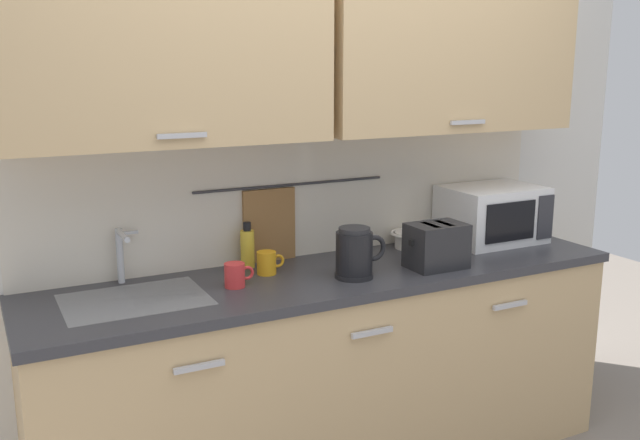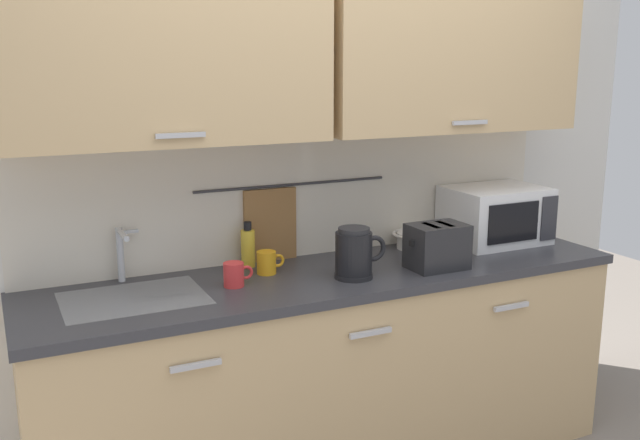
{
  "view_description": "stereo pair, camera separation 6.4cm",
  "coord_description": "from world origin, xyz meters",
  "views": [
    {
      "loc": [
        -1.34,
        -2.19,
        1.75
      ],
      "look_at": [
        -0.05,
        0.33,
        1.12
      ],
      "focal_mm": 39.58,
      "sensor_mm": 36.0,
      "label": 1
    },
    {
      "loc": [
        -1.28,
        -2.22,
        1.75
      ],
      "look_at": [
        -0.05,
        0.33,
        1.12
      ],
      "focal_mm": 39.58,
      "sensor_mm": 36.0,
      "label": 2
    }
  ],
  "objects": [
    {
      "name": "back_wall_assembly",
      "position": [
        -0.0,
        0.53,
        1.52
      ],
      "size": [
        3.7,
        0.41,
        2.5
      ],
      "color": "silver",
      "rests_on": "ground"
    },
    {
      "name": "electric_kettle",
      "position": [
        0.04,
        0.19,
        1.0
      ],
      "size": [
        0.23,
        0.16,
        0.21
      ],
      "color": "black",
      "rests_on": "counter_unit"
    },
    {
      "name": "mug_near_sink",
      "position": [
        -0.44,
        0.29,
        0.95
      ],
      "size": [
        0.12,
        0.08,
        0.09
      ],
      "color": "red",
      "rests_on": "counter_unit"
    },
    {
      "name": "toaster",
      "position": [
        0.42,
        0.16,
        1.0
      ],
      "size": [
        0.26,
        0.17,
        0.19
      ],
      "color": "#232326",
      "rests_on": "counter_unit"
    },
    {
      "name": "mug_by_kettle",
      "position": [
        -0.26,
        0.4,
        0.95
      ],
      "size": [
        0.12,
        0.08,
        0.09
      ],
      "color": "orange",
      "rests_on": "counter_unit"
    },
    {
      "name": "mixing_bowl",
      "position": [
        0.51,
        0.48,
        0.94
      ],
      "size": [
        0.21,
        0.21,
        0.08
      ],
      "color": "silver",
      "rests_on": "counter_unit"
    },
    {
      "name": "microwave",
      "position": [
        0.93,
        0.41,
        1.04
      ],
      "size": [
        0.46,
        0.35,
        0.27
      ],
      "color": "white",
      "rests_on": "counter_unit"
    },
    {
      "name": "dish_soap_bottle",
      "position": [
        -0.3,
        0.53,
        0.99
      ],
      "size": [
        0.06,
        0.06,
        0.2
      ],
      "color": "yellow",
      "rests_on": "counter_unit"
    },
    {
      "name": "counter_unit",
      "position": [
        -0.01,
        0.3,
        0.46
      ],
      "size": [
        2.53,
        0.64,
        0.9
      ],
      "color": "tan",
      "rests_on": "ground"
    },
    {
      "name": "sink_faucet",
      "position": [
        -0.82,
        0.53,
        1.04
      ],
      "size": [
        0.09,
        0.17,
        0.22
      ],
      "color": "#B2B5BA",
      "rests_on": "counter_unit"
    }
  ]
}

